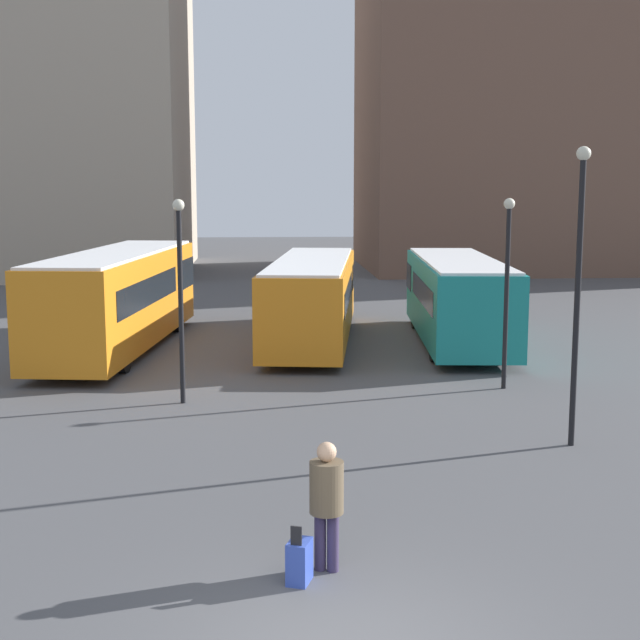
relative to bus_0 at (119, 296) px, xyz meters
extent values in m
cube|color=brown|center=(25.92, 27.12, 10.05)|extent=(29.91, 13.79, 23.51)
cube|color=orange|center=(-0.01, -0.10, -0.05)|extent=(3.86, 11.54, 2.78)
cube|color=black|center=(0.54, 4.51, 0.30)|extent=(2.79, 2.37, 1.05)
cube|color=black|center=(-0.13, -1.11, 0.30)|extent=(3.40, 7.50, 0.83)
cube|color=white|center=(-0.01, -0.10, 1.38)|extent=(3.63, 11.29, 0.08)
cylinder|color=black|center=(0.41, 3.39, -1.21)|extent=(2.52, 1.26, 0.98)
cylinder|color=black|center=(-0.43, -3.58, -1.21)|extent=(2.52, 1.26, 0.98)
cube|color=orange|center=(6.18, 0.92, -0.23)|extent=(3.85, 11.05, 2.43)
cube|color=black|center=(6.75, 5.31, 0.07)|extent=(2.75, 2.30, 0.92)
cube|color=black|center=(6.05, -0.05, 0.07)|extent=(3.38, 7.19, 0.73)
cube|color=white|center=(6.18, 0.92, 1.03)|extent=(3.63, 10.81, 0.08)
cylinder|color=black|center=(6.61, 4.24, -1.24)|extent=(2.48, 1.23, 0.93)
cylinder|color=black|center=(5.74, -2.41, -1.24)|extent=(2.48, 1.23, 0.93)
cube|color=#19847F|center=(10.93, 0.28, -0.20)|extent=(3.29, 10.09, 2.46)
cube|color=black|center=(11.26, 4.33, 0.11)|extent=(2.68, 2.02, 0.93)
cube|color=black|center=(10.86, -0.61, 0.11)|extent=(3.03, 6.53, 0.74)
cube|color=white|center=(10.93, 0.28, 1.07)|extent=(3.07, 9.88, 0.08)
cylinder|color=black|center=(11.18, 3.34, -1.20)|extent=(2.48, 1.20, 1.01)
cylinder|color=black|center=(10.69, -2.79, -1.20)|extent=(2.48, 1.20, 1.01)
cylinder|color=#382D4C|center=(5.28, -16.88, -1.29)|extent=(0.20, 0.20, 0.82)
cylinder|color=#382D4C|center=(5.45, -16.94, -1.29)|extent=(0.20, 0.20, 0.82)
cylinder|color=brown|center=(5.37, -16.91, -0.52)|extent=(0.59, 0.59, 0.71)
sphere|color=tan|center=(5.37, -16.91, -0.03)|extent=(0.27, 0.27, 0.27)
cube|color=#334CB2|center=(4.98, -17.25, -1.42)|extent=(0.39, 0.46, 0.57)
cube|color=black|center=(4.94, -17.38, -1.00)|extent=(0.15, 0.07, 0.26)
cylinder|color=black|center=(2.60, -7.31, 0.62)|extent=(0.12, 0.12, 4.65)
sphere|color=beige|center=(2.60, -7.31, 3.03)|extent=(0.28, 0.28, 0.28)
cylinder|color=black|center=(10.72, -11.36, 1.15)|extent=(0.12, 0.12, 5.71)
sphere|color=beige|center=(10.72, -11.36, 4.09)|extent=(0.28, 0.28, 0.28)
cylinder|color=black|center=(10.72, -6.29, 0.62)|extent=(0.12, 0.12, 4.64)
sphere|color=beige|center=(10.72, -6.29, 3.03)|extent=(0.28, 0.28, 0.28)
camera|label=1|loc=(4.53, -28.36, 3.50)|focal=50.00mm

